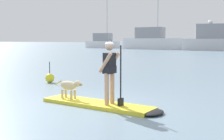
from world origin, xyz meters
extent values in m
plane|color=gray|center=(0.00, 0.00, 0.00)|extent=(400.00, 400.00, 0.00)
cube|color=yellow|center=(0.00, 0.00, 0.05)|extent=(3.42, 1.31, 0.10)
ellipsoid|color=black|center=(1.65, -0.26, 0.05)|extent=(0.67, 0.84, 0.10)
cylinder|color=tan|center=(0.44, 0.06, 0.52)|extent=(0.12, 0.12, 0.85)
cylinder|color=tan|center=(0.40, -0.20, 0.52)|extent=(0.12, 0.12, 0.85)
cube|color=black|center=(0.42, -0.07, 1.03)|extent=(0.27, 0.39, 0.20)
cube|color=black|center=(0.42, -0.07, 1.21)|extent=(0.25, 0.37, 0.52)
sphere|color=tan|center=(0.42, -0.07, 1.64)|extent=(0.22, 0.22, 0.22)
ellipsoid|color=white|center=(0.42, -0.07, 1.70)|extent=(0.23, 0.23, 0.11)
cylinder|color=tan|center=(0.45, 0.12, 1.22)|extent=(0.43, 0.15, 0.54)
cylinder|color=tan|center=(0.39, -0.25, 1.22)|extent=(0.43, 0.15, 0.54)
cylinder|color=black|center=(0.77, -0.12, 0.88)|extent=(0.04, 0.04, 1.57)
cube|color=black|center=(0.77, -0.12, 0.20)|extent=(0.11, 0.19, 0.20)
ellipsoid|color=#CCB78C|center=(-1.02, 0.16, 0.48)|extent=(0.62, 0.31, 0.26)
ellipsoid|color=#CCB78C|center=(-0.67, 0.11, 0.56)|extent=(0.24, 0.19, 0.18)
ellipsoid|color=gray|center=(-0.56, 0.09, 0.54)|extent=(0.13, 0.10, 0.08)
cylinder|color=#CCB78C|center=(-1.41, 0.22, 0.53)|extent=(0.27, 0.09, 0.18)
cylinder|color=#CCB78C|center=(-0.83, 0.21, 0.23)|extent=(0.07, 0.07, 0.25)
cylinder|color=#CCB78C|center=(-0.85, 0.06, 0.23)|extent=(0.07, 0.07, 0.25)
cylinder|color=#CCB78C|center=(-1.18, 0.26, 0.23)|extent=(0.07, 0.07, 0.25)
cylinder|color=#CCB78C|center=(-1.20, 0.11, 0.23)|extent=(0.07, 0.07, 0.25)
cube|color=white|center=(-25.56, 52.65, 0.76)|extent=(8.97, 3.29, 1.52)
cube|color=gray|center=(-26.22, 52.65, 2.39)|extent=(4.09, 2.28, 1.75)
cylinder|color=silver|center=(-25.12, 52.65, 6.23)|extent=(0.20, 0.20, 9.41)
cylinder|color=silver|center=(-26.22, 52.65, 2.72)|extent=(3.08, 0.36, 0.14)
cube|color=white|center=(-13.40, 49.63, 1.06)|extent=(12.67, 4.52, 2.11)
cube|color=gray|center=(-14.33, 49.63, 3.17)|extent=(5.81, 2.92, 2.13)
cylinder|color=silver|center=(-12.79, 49.63, 7.14)|extent=(0.20, 0.20, 10.06)
cylinder|color=silver|center=(-14.33, 49.63, 3.31)|extent=(4.32, 0.69, 0.14)
cube|color=silver|center=(-1.96, 47.68, 1.00)|extent=(11.41, 5.30, 1.99)
cube|color=gray|center=(-2.78, 47.68, 3.28)|extent=(5.33, 3.28, 2.56)
ellipsoid|color=white|center=(-2.78, 47.68, 4.91)|extent=(0.90, 0.90, 0.60)
sphere|color=yellow|center=(-3.91, 3.17, 0.19)|extent=(0.39, 0.39, 0.39)
cylinder|color=black|center=(-3.91, 3.17, 0.64)|extent=(0.03, 0.03, 0.50)
camera|label=1|loc=(3.78, -7.16, 1.81)|focal=48.09mm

